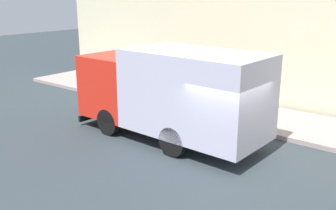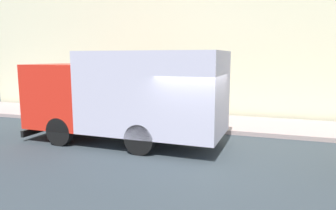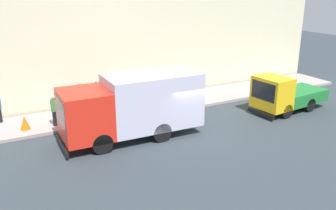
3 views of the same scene
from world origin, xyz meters
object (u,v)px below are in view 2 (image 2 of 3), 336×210
large_utility_truck (127,94)px  street_sign_post (134,92)px  pedestrian_standing (92,98)px  pedestrian_walking (147,94)px  pedestrian_third (72,93)px  traffic_cone_orange (69,107)px

large_utility_truck → street_sign_post: (2.81, 1.04, -0.25)m
street_sign_post → pedestrian_standing: bearing=83.9°
large_utility_truck → pedestrian_walking: size_ratio=4.08×
large_utility_truck → pedestrian_third: 7.89m
pedestrian_walking → pedestrian_third: bearing=108.5°
pedestrian_standing → street_sign_post: bearing=-153.2°
pedestrian_standing → traffic_cone_orange: size_ratio=2.33×
large_utility_truck → pedestrian_walking: (5.19, 1.37, -0.66)m
large_utility_truck → street_sign_post: size_ratio=3.18×
large_utility_truck → street_sign_post: bearing=21.8°
pedestrian_walking → pedestrian_standing: bearing=154.1°
street_sign_post → large_utility_truck: bearing=-159.7°
street_sign_post → traffic_cone_orange: bearing=82.7°
pedestrian_walking → pedestrian_third: 4.62m
pedestrian_walking → large_utility_truck: bearing=-148.0°
pedestrian_third → street_sign_post: bearing=-169.9°
pedestrian_walking → pedestrian_third: (-0.10, 4.62, -0.07)m
large_utility_truck → street_sign_post: large_utility_truck is taller
large_utility_truck → pedestrian_walking: 5.40m
pedestrian_third → pedestrian_walking: bearing=-144.0°
pedestrian_walking → traffic_cone_orange: (-1.88, 3.52, -0.56)m
pedestrian_standing → traffic_cone_orange: bearing=24.0°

